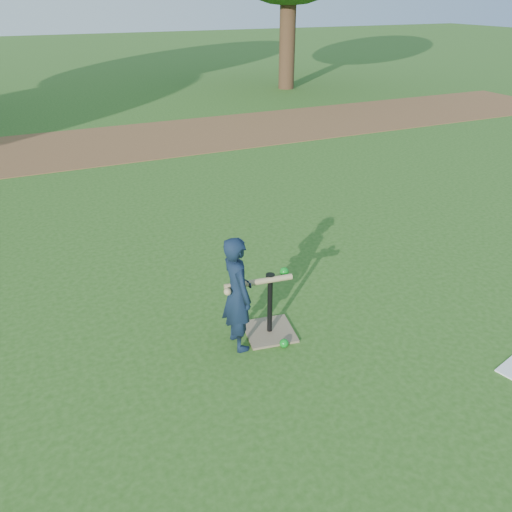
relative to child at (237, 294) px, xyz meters
name	(u,v)px	position (x,y,z in m)	size (l,w,h in m)	color
ground	(256,362)	(0.04, -0.29, -0.52)	(80.00, 80.00, 0.00)	#285116
dirt_strip	(106,144)	(0.04, 7.21, -0.52)	(24.00, 3.00, 0.01)	brown
child	(237,294)	(0.00, 0.00, 0.00)	(0.38, 0.25, 1.05)	black
wiffle_ball_ground	(284,343)	(0.35, -0.21, -0.48)	(0.08, 0.08, 0.08)	#0C881C
batting_tee	(270,323)	(0.32, 0.04, -0.41)	(0.49, 0.49, 0.61)	#7F6B50
swing_action	(261,281)	(0.23, 0.03, 0.06)	(0.66, 0.19, 0.08)	tan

